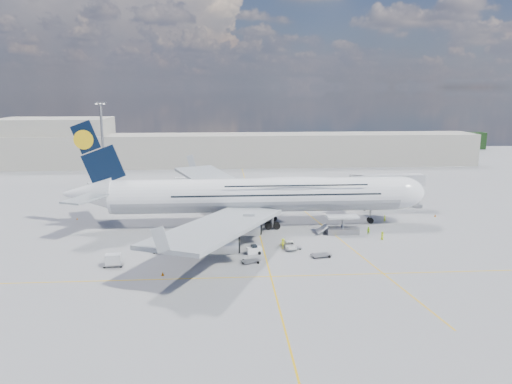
{
  "coord_description": "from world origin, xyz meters",
  "views": [
    {
      "loc": [
        -7.55,
        -94.21,
        29.37
      ],
      "look_at": [
        -0.38,
        8.0,
        7.83
      ],
      "focal_mm": 35.0,
      "sensor_mm": 36.0,
      "label": 1
    }
  ],
  "objects": [
    {
      "name": "cone_wing_right_inner",
      "position": [
        -1.2,
        -8.25,
        0.3
      ],
      "size": [
        0.49,
        0.49,
        0.62
      ],
      "color": "orange",
      "rests_on": "ground"
    },
    {
      "name": "crew_nose",
      "position": [
        28.52,
        10.63,
        0.8
      ],
      "size": [
        0.68,
        0.57,
        1.61
      ],
      "primitive_type": "imported",
      "rotation": [
        0.0,
        0.0,
        0.37
      ],
      "color": "#D8F119",
      "rests_on": "ground"
    },
    {
      "name": "airliner",
      "position": [
        0.26,
        10.0,
        6.87
      ],
      "size": [
        77.26,
        79.15,
        23.71
      ],
      "color": "white",
      "rests_on": "ground"
    },
    {
      "name": "cargo_loader",
      "position": [
        16.82,
        2.89,
        1.25
      ],
      "size": [
        8.53,
        3.2,
        3.67
      ],
      "color": "silver",
      "rests_on": "ground"
    },
    {
      "name": "crew_tug",
      "position": [
        3.63,
        -6.33,
        0.99
      ],
      "size": [
        1.41,
        1.01,
        1.97
      ],
      "primitive_type": "imported",
      "rotation": [
        0.0,
        0.0,
        0.24
      ],
      "color": "#DEED19",
      "rests_on": "ground"
    },
    {
      "name": "baggage_tug",
      "position": [
        -1.91,
        -8.88,
        0.73
      ],
      "size": [
        2.84,
        1.76,
        1.65
      ],
      "rotation": [
        0.0,
        0.0,
        0.22
      ],
      "color": "white",
      "rests_on": "ground"
    },
    {
      "name": "dolly_nose_near",
      "position": [
        5.55,
        -6.61,
        0.33
      ],
      "size": [
        2.94,
        1.61,
        0.43
      ],
      "rotation": [
        0.0,
        0.0,
        0.02
      ],
      "color": "gray",
      "rests_on": "ground"
    },
    {
      "name": "hangar",
      "position": [
        -70.0,
        100.0,
        9.0
      ],
      "size": [
        40.0,
        22.0,
        18.0
      ],
      "primitive_type": "cube",
      "color": "#B2AD9E",
      "rests_on": "ground"
    },
    {
      "name": "dolly_back",
      "position": [
        -15.41,
        4.69,
        0.37
      ],
      "size": [
        3.45,
        2.13,
        0.48
      ],
      "rotation": [
        0.0,
        0.0,
        -0.12
      ],
      "color": "gray",
      "rests_on": "ground"
    },
    {
      "name": "crew_loader",
      "position": [
        22.1,
        1.44,
        0.84
      ],
      "size": [
        1.02,
        1.02,
        1.67
      ],
      "primitive_type": "imported",
      "rotation": [
        0.0,
        0.0,
        -0.76
      ],
      "color": "#A2E317",
      "rests_on": "ground"
    },
    {
      "name": "dolly_row_b",
      "position": [
        -18.51,
        -6.87,
        0.38
      ],
      "size": [
        3.6,
        2.27,
        0.5
      ],
      "rotation": [
        0.0,
        0.0,
        0.14
      ],
      "color": "gray",
      "rests_on": "ground"
    },
    {
      "name": "service_van",
      "position": [
        4.86,
        -6.3,
        0.66
      ],
      "size": [
        2.47,
        4.85,
        1.31
      ],
      "primitive_type": "imported",
      "rotation": [
        0.0,
        0.0,
        0.06
      ],
      "color": "silver",
      "rests_on": "ground"
    },
    {
      "name": "jet_bridge",
      "position": [
        29.81,
        20.94,
        6.85
      ],
      "size": [
        18.8,
        12.1,
        8.5
      ],
      "color": "#B7B7BC",
      "rests_on": "ground"
    },
    {
      "name": "catering_truck_outer",
      "position": [
        -18.39,
        50.68,
        1.64
      ],
      "size": [
        6.1,
        2.79,
        3.54
      ],
      "rotation": [
        0.0,
        0.0,
        0.12
      ],
      "color": "gray",
      "rests_on": "ground"
    },
    {
      "name": "crew_van",
      "position": [
        23.79,
        -2.11,
        0.84
      ],
      "size": [
        0.74,
        0.93,
        1.67
      ],
      "primitive_type": "imported",
      "rotation": [
        0.0,
        0.0,
        1.85
      ],
      "color": "#D3F319",
      "rests_on": "ground"
    },
    {
      "name": "cone_wing_left_inner",
      "position": [
        -0.0,
        19.39,
        0.28
      ],
      "size": [
        0.45,
        0.45,
        0.58
      ],
      "color": "orange",
      "rests_on": "ground"
    },
    {
      "name": "terminal",
      "position": [
        0.0,
        95.0,
        6.0
      ],
      "size": [
        180.0,
        16.0,
        12.0
      ],
      "primitive_type": "cube",
      "color": "#B2AD9E",
      "rests_on": "ground"
    },
    {
      "name": "taxi_line_main",
      "position": [
        0.0,
        0.0,
        0.01
      ],
      "size": [
        0.25,
        220.0,
        0.01
      ],
      "primitive_type": "cube",
      "color": "#DFAA0B",
      "rests_on": "ground"
    },
    {
      "name": "dolly_row_c",
      "position": [
        -2.8,
        -13.48,
        0.35
      ],
      "size": [
        3.51,
        2.77,
        0.46
      ],
      "rotation": [
        0.0,
        0.0,
        0.42
      ],
      "color": "gray",
      "rests_on": "ground"
    },
    {
      "name": "light_mast",
      "position": [
        -40.0,
        45.0,
        13.21
      ],
      "size": [
        3.0,
        0.7,
        25.5
      ],
      "color": "gray",
      "rests_on": "ground"
    },
    {
      "name": "crew_wing",
      "position": [
        -9.23,
        -4.65,
        0.83
      ],
      "size": [
        0.73,
        1.06,
        1.66
      ],
      "primitive_type": "imported",
      "rotation": [
        0.0,
        0.0,
        1.2
      ],
      "color": "#8CDA17",
      "rests_on": "ground"
    },
    {
      "name": "ground",
      "position": [
        0.0,
        0.0,
        0.0
      ],
      "size": [
        300.0,
        300.0,
        0.0
      ],
      "primitive_type": "plane",
      "color": "gray",
      "rests_on": "ground"
    },
    {
      "name": "catering_truck_inner",
      "position": [
        -7.02,
        25.98,
        2.02
      ],
      "size": [
        7.56,
        3.99,
        4.29
      ],
      "rotation": [
        0.0,
        0.0,
        0.21
      ],
      "color": "gray",
      "rests_on": "ground"
    },
    {
      "name": "taxi_line_cross",
      "position": [
        0.0,
        -20.0,
        0.01
      ],
      "size": [
        120.0,
        0.25,
        0.01
      ],
      "primitive_type": "cube",
      "color": "#DFAA0B",
      "rests_on": "ground"
    },
    {
      "name": "cone_tail",
      "position": [
        -40.41,
        17.7,
        0.25
      ],
      "size": [
        0.4,
        0.4,
        0.51
      ],
      "color": "orange",
      "rests_on": "ground"
    },
    {
      "name": "cone_wing_right_outer",
      "position": [
        -17.15,
        -18.4,
        0.31
      ],
      "size": [
        0.5,
        0.5,
        0.63
      ],
      "color": "orange",
      "rests_on": "ground"
    },
    {
      "name": "dolly_nose_far",
      "position": [
        9.8,
        -11.34,
        0.39
      ],
      "size": [
        3.75,
        2.58,
        0.5
      ],
      "rotation": [
        0.0,
        0.0,
        0.24
      ],
      "color": "gray",
      "rests_on": "ground"
    },
    {
      "name": "dolly_row_a",
      "position": [
        -25.83,
        -13.67,
        1.15
      ],
      "size": [
        3.51,
        2.06,
        2.14
      ],
      "rotation": [
        0.0,
        0.0,
        0.08
      ],
      "color": "gray",
      "rests_on": "ground"
    },
    {
      "name": "taxi_line_diag",
      "position": [
        14.0,
        10.0,
        0.01
      ],
      "size": [
        14.16,
        99.06,
        0.01
      ],
      "primitive_type": "cube",
      "rotation": [
        0.0,
        0.0,
        0.14
      ],
      "color": "#DFAA0B",
      "rests_on": "ground"
    },
    {
      "name": "cone_nose",
      "position": [
        41.73,
        14.48,
        0.31
      ],
      "size": [
        0.5,
        0.5,
        0.63
      ],
      "color": "orange",
      "rests_on": "ground"
    },
    {
      "name": "cone_wing_left_outer",
      "position": [
        -20.18,
        38.73,
        0.24
      ],
      "size": [
        0.39,
        0.39,
        0.49
      ],
      "color": "orange",
      "rests_on": "ground"
    },
    {
      "name": "tree_line",
      "position": [
        40.0,
        140.0,
        4.0
      ],
      "size": [
        160.0,
        6.0,
        8.0
      ],
      "primitive_type": "cube",
      "color": "#193814",
      "rests_on": "ground"
    }
  ]
}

